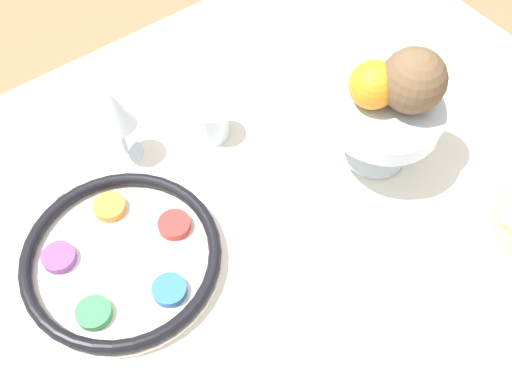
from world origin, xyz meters
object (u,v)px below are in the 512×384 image
at_px(fruit_stand, 384,118).
at_px(cup_near, 210,122).
at_px(coconut, 413,81).
at_px(orange_fruit, 373,85).
at_px(wine_glass, 115,112).
at_px(seder_plate, 122,257).

bearing_deg(fruit_stand, cup_near, 133.51).
distance_m(fruit_stand, coconut, 0.08).
relative_size(orange_fruit, coconut, 0.75).
bearing_deg(wine_glass, cup_near, -19.83).
height_order(seder_plate, coconut, coconut).
height_order(seder_plate, fruit_stand, fruit_stand).
relative_size(wine_glass, coconut, 1.47).
relative_size(coconut, cup_near, 1.51).
distance_m(seder_plate, coconut, 0.51).
xyz_separation_m(wine_glass, cup_near, (0.14, -0.05, -0.07)).
bearing_deg(seder_plate, coconut, -10.83).
xyz_separation_m(wine_glass, orange_fruit, (0.32, -0.23, 0.05)).
relative_size(fruit_stand, cup_near, 2.79).
xyz_separation_m(seder_plate, fruit_stand, (0.44, -0.08, 0.08)).
relative_size(seder_plate, fruit_stand, 1.63).
distance_m(seder_plate, fruit_stand, 0.46).
xyz_separation_m(orange_fruit, cup_near, (-0.18, 0.18, -0.13)).
bearing_deg(orange_fruit, cup_near, 134.86).
relative_size(wine_glass, cup_near, 2.22).
xyz_separation_m(fruit_stand, coconut, (0.03, -0.01, 0.08)).
relative_size(seder_plate, coconut, 3.01).
bearing_deg(coconut, fruit_stand, 156.38).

